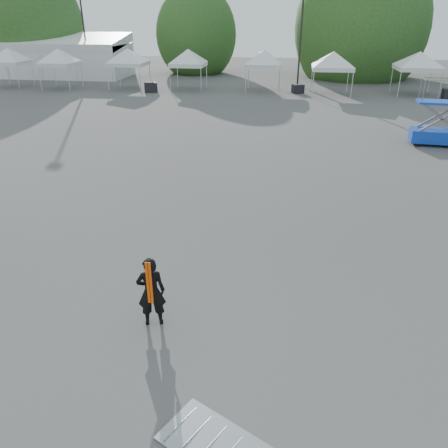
# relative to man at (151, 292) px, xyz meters

# --- Properties ---
(ground) EXTENTS (120.00, 120.00, 0.00)m
(ground) POSITION_rel_man_xyz_m (0.35, 3.09, -0.81)
(ground) COLOR #474442
(ground) RESTS_ON ground
(marquee) EXTENTS (15.00, 6.25, 4.23)m
(marquee) POSITION_rel_man_xyz_m (-21.65, 38.09, 1.16)
(marquee) COLOR silver
(marquee) RESTS_ON ground
(light_pole_west) EXTENTS (0.60, 0.25, 10.30)m
(light_pole_west) POSITION_rel_man_xyz_m (-17.65, 37.09, 4.96)
(light_pole_west) COLOR black
(light_pole_west) RESTS_ON ground
(light_pole_east) EXTENTS (0.60, 0.25, 9.80)m
(light_pole_east) POSITION_rel_man_xyz_m (3.35, 35.09, 4.71)
(light_pole_east) COLOR black
(light_pole_east) RESTS_ON ground
(tree_far_w) EXTENTS (4.80, 4.80, 7.30)m
(tree_far_w) POSITION_rel_man_xyz_m (-25.65, 41.09, 3.73)
(tree_far_w) COLOR #382314
(tree_far_w) RESTS_ON ground
(tree_mid_w) EXTENTS (4.16, 4.16, 6.33)m
(tree_mid_w) POSITION_rel_man_xyz_m (-7.65, 43.09, 3.12)
(tree_mid_w) COLOR #382314
(tree_mid_w) RESTS_ON ground
(tree_mid_e) EXTENTS (5.12, 5.12, 7.79)m
(tree_mid_e) POSITION_rel_man_xyz_m (9.35, 42.09, 4.03)
(tree_mid_e) COLOR #382314
(tree_mid_e) RESTS_ON ground
(tent_a) EXTENTS (3.83, 3.83, 3.88)m
(tent_a) POSITION_rel_man_xyz_m (-21.90, 30.47, 2.25)
(tent_a) COLOR silver
(tent_a) RESTS_ON ground
(tent_b) EXTENTS (3.93, 3.93, 3.88)m
(tent_b) POSITION_rel_man_xyz_m (-17.12, 30.19, 2.25)
(tent_b) COLOR silver
(tent_b) RESTS_ON ground
(tent_c) EXTENTS (4.29, 4.29, 3.88)m
(tent_c) POSITION_rel_man_xyz_m (-11.27, 31.11, 2.25)
(tent_c) COLOR silver
(tent_c) RESTS_ON ground
(tent_d) EXTENTS (4.01, 4.01, 3.88)m
(tent_d) POSITION_rel_man_xyz_m (-5.99, 31.23, 2.25)
(tent_d) COLOR silver
(tent_d) RESTS_ON ground
(tent_e) EXTENTS (4.15, 4.15, 3.88)m
(tent_e) POSITION_rel_man_xyz_m (0.39, 31.54, 2.25)
(tent_e) COLOR silver
(tent_e) RESTS_ON ground
(tent_f) EXTENTS (4.47, 4.47, 3.88)m
(tent_f) POSITION_rel_man_xyz_m (5.94, 30.33, 2.25)
(tent_f) COLOR silver
(tent_f) RESTS_ON ground
(tent_g) EXTENTS (4.62, 4.62, 3.88)m
(tent_g) POSITION_rel_man_xyz_m (12.64, 31.21, 2.25)
(tent_g) COLOR silver
(tent_g) RESTS_ON ground
(man) EXTENTS (0.67, 0.53, 1.62)m
(man) POSITION_rel_man_xyz_m (0.00, 0.00, 0.00)
(man) COLOR black
(man) RESTS_ON ground
(scissor_lift) EXTENTS (2.58, 1.48, 3.20)m
(scissor_lift) POSITION_rel_man_xyz_m (10.09, 15.73, 0.80)
(scissor_lift) COLOR #0E2EB6
(scissor_lift) RESTS_ON ground
(barrier_mid) EXTENTS (2.15, 1.76, 0.06)m
(barrier_mid) POSITION_rel_man_xyz_m (1.88, -2.81, -0.78)
(barrier_mid) COLOR #9B9EA3
(barrier_mid) RESTS_ON ground
(crate_west) EXTENTS (1.17, 1.00, 0.80)m
(crate_west) POSITION_rel_man_xyz_m (-8.91, 29.54, -0.41)
(crate_west) COLOR black
(crate_west) RESTS_ON ground
(crate_mid) EXTENTS (1.10, 0.98, 0.71)m
(crate_mid) POSITION_rel_man_xyz_m (3.34, 30.76, -0.46)
(crate_mid) COLOR black
(crate_mid) RESTS_ON ground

